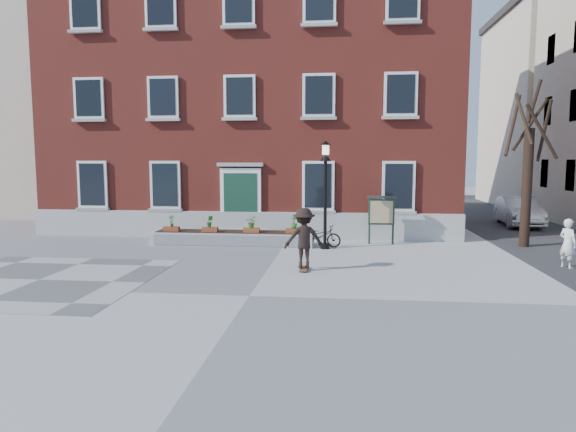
# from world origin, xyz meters

# --- Properties ---
(ground) EXTENTS (100.00, 100.00, 0.00)m
(ground) POSITION_xyz_m (0.00, 0.00, 0.00)
(ground) COLOR #9B9B9E
(ground) RESTS_ON ground
(checker_patch) EXTENTS (6.00, 6.00, 0.01)m
(checker_patch) POSITION_xyz_m (-6.00, 1.00, 0.01)
(checker_patch) COLOR #525255
(checker_patch) RESTS_ON ground
(distant_building) EXTENTS (10.00, 12.00, 13.00)m
(distant_building) POSITION_xyz_m (-18.00, 20.00, 6.50)
(distant_building) COLOR #BDB098
(distant_building) RESTS_ON ground
(bicycle) EXTENTS (1.66, 0.91, 0.82)m
(bicycle) POSITION_xyz_m (1.39, 7.17, 0.41)
(bicycle) COLOR black
(bicycle) RESTS_ON ground
(parked_car) EXTENTS (1.85, 4.46, 1.44)m
(parked_car) POSITION_xyz_m (10.80, 14.24, 0.72)
(parked_car) COLOR silver
(parked_car) RESTS_ON ground
(bystander) EXTENTS (0.58, 0.65, 1.50)m
(bystander) POSITION_xyz_m (8.96, 4.16, 0.75)
(bystander) COLOR white
(bystander) RESTS_ON ground
(brick_building) EXTENTS (18.40, 10.85, 12.60)m
(brick_building) POSITION_xyz_m (-2.00, 13.98, 6.30)
(brick_building) COLOR maroon
(brick_building) RESTS_ON ground
(planter_assembly) EXTENTS (6.20, 1.12, 1.15)m
(planter_assembly) POSITION_xyz_m (-1.99, 7.18, 0.31)
(planter_assembly) COLOR #B7B6B2
(planter_assembly) RESTS_ON ground
(bare_tree) EXTENTS (1.83, 1.83, 6.16)m
(bare_tree) POSITION_xyz_m (9.01, 8.01, 2.79)
(bare_tree) COLOR black
(bare_tree) RESTS_ON ground
(lamp_post) EXTENTS (0.40, 0.40, 3.93)m
(lamp_post) POSITION_xyz_m (1.57, 6.73, 2.54)
(lamp_post) COLOR black
(lamp_post) RESTS_ON ground
(notice_board) EXTENTS (1.10, 0.16, 1.87)m
(notice_board) POSITION_xyz_m (3.69, 8.00, 1.26)
(notice_board) COLOR #183122
(notice_board) RESTS_ON ground
(skateboarder) EXTENTS (1.26, 0.88, 1.86)m
(skateboarder) POSITION_xyz_m (1.08, 2.99, 0.96)
(skateboarder) COLOR brown
(skateboarder) RESTS_ON ground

